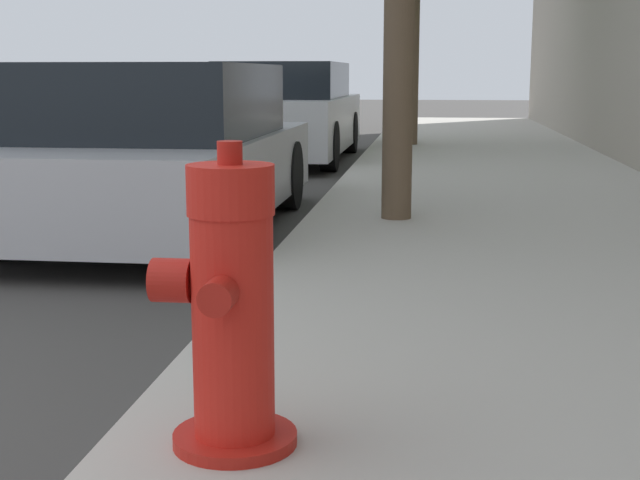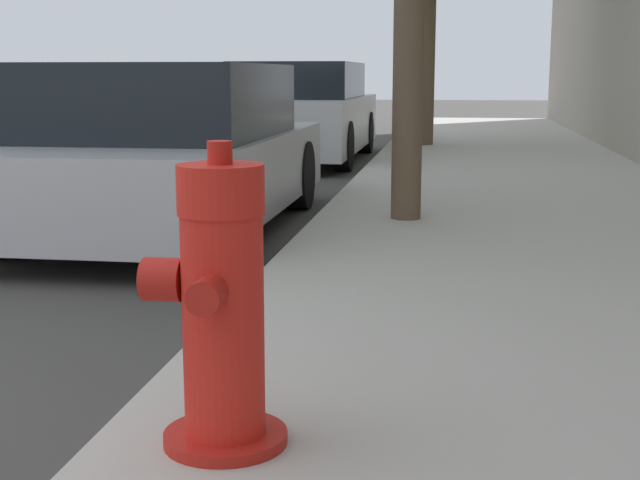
# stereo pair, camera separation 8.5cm
# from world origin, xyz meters

# --- Properties ---
(fire_hydrant) EXTENTS (0.41, 0.42, 0.87)m
(fire_hydrant) POSITION_xyz_m (2.07, 0.39, 0.54)
(fire_hydrant) COLOR red
(fire_hydrant) RESTS_ON sidewalk_slab
(parked_car_near) EXTENTS (1.72, 3.92, 1.27)m
(parked_car_near) POSITION_xyz_m (0.57, 4.58, 0.61)
(parked_car_near) COLOR #B7B7BC
(parked_car_near) RESTS_ON ground_plane
(parked_car_mid) EXTENTS (1.69, 4.31, 1.35)m
(parked_car_mid) POSITION_xyz_m (0.58, 10.29, 0.66)
(parked_car_mid) COLOR silver
(parked_car_mid) RESTS_ON ground_plane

